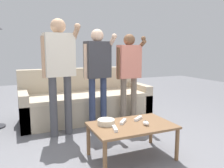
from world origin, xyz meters
name	(u,v)px	position (x,y,z in m)	size (l,w,h in m)	color
ground_plane	(123,151)	(0.00, 0.00, 0.00)	(12.00, 12.00, 0.00)	slate
couch	(86,101)	(-0.02, 1.45, 0.30)	(2.19, 0.85, 0.87)	#B7A88E
coffee_table	(132,128)	(0.02, -0.19, 0.34)	(0.91, 0.58, 0.39)	brown
snack_bowl	(106,122)	(-0.25, -0.08, 0.42)	(0.19, 0.19, 0.06)	beige
game_remote_nunchuk	(146,123)	(0.15, -0.27, 0.41)	(0.06, 0.09, 0.05)	white
player_left	(59,64)	(-0.57, 0.80, 1.02)	(0.50, 0.33, 1.61)	#47474C
player_center	(98,67)	(0.01, 0.88, 0.95)	(0.47, 0.31, 1.50)	#2D3856
player_right	(129,68)	(0.54, 0.88, 0.91)	(0.43, 0.28, 1.45)	#756656
game_remote_wand_near	(115,129)	(-0.23, -0.27, 0.40)	(0.07, 0.15, 0.03)	white
game_remote_wand_far	(123,122)	(-0.05, -0.10, 0.40)	(0.13, 0.14, 0.03)	white
game_remote_wand_spare	(138,118)	(0.17, -0.07, 0.40)	(0.15, 0.12, 0.03)	white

